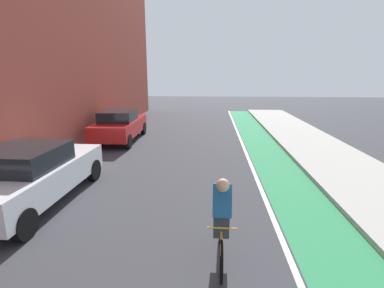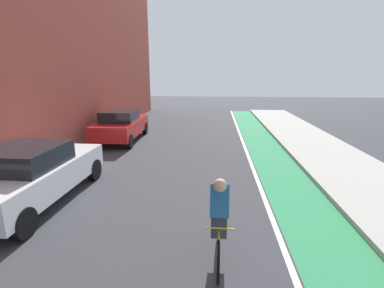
# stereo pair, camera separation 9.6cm
# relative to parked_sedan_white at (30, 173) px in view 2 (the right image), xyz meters

# --- Properties ---
(ground_plane) EXTENTS (71.06, 71.06, 0.00)m
(ground_plane) POSITION_rel_parked_sedan_white_xyz_m (3.36, 1.30, -0.79)
(ground_plane) COLOR #38383D
(bike_lane_paint) EXTENTS (1.60, 32.30, 0.00)m
(bike_lane_paint) POSITION_rel_parked_sedan_white_xyz_m (6.97, 3.30, -0.79)
(bike_lane_paint) COLOR #2D8451
(bike_lane_paint) RESTS_ON ground
(lane_divider_stripe) EXTENTS (0.12, 32.30, 0.00)m
(lane_divider_stripe) POSITION_rel_parked_sedan_white_xyz_m (6.07, 3.30, -0.79)
(lane_divider_stripe) COLOR white
(lane_divider_stripe) RESTS_ON ground
(sidewalk_right) EXTENTS (3.04, 32.30, 0.14)m
(sidewalk_right) POSITION_rel_parked_sedan_white_xyz_m (9.29, 3.30, -0.72)
(sidewalk_right) COLOR #A8A59E
(sidewalk_right) RESTS_ON ground
(parked_sedan_white) EXTENTS (2.05, 4.44, 1.53)m
(parked_sedan_white) POSITION_rel_parked_sedan_white_xyz_m (0.00, 0.00, 0.00)
(parked_sedan_white) COLOR silver
(parked_sedan_white) RESTS_ON ground
(parked_sedan_red) EXTENTS (1.95, 4.39, 1.53)m
(parked_sedan_red) POSITION_rel_parked_sedan_white_xyz_m (0.00, 7.14, -0.00)
(parked_sedan_red) COLOR red
(parked_sedan_red) RESTS_ON ground
(cyclist_mid) EXTENTS (0.48, 1.73, 1.62)m
(cyclist_mid) POSITION_rel_parked_sedan_white_xyz_m (4.81, -1.97, 0.02)
(cyclist_mid) COLOR black
(cyclist_mid) RESTS_ON ground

